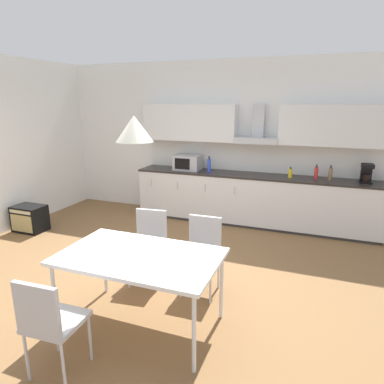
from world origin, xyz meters
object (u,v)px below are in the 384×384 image
(coffee_maker, at_px, (367,173))
(chair_near_left, at_px, (48,318))
(guitar_amp, at_px, (30,218))
(chair_far_right, at_px, (202,247))
(pendant_lamp, at_px, (134,129))
(dining_table, at_px, (140,259))
(bottle_red, at_px, (316,173))
(bottle_yellow, at_px, (290,173))
(bottle_blue, at_px, (209,165))
(chair_far_left, at_px, (149,239))
(bottle_brown, at_px, (330,174))
(microwave, at_px, (188,162))

(coffee_maker, height_order, chair_near_left, coffee_maker)
(chair_near_left, xyz_separation_m, guitar_amp, (-2.68, 2.41, -0.31))
(chair_far_right, height_order, pendant_lamp, pendant_lamp)
(dining_table, height_order, chair_near_left, chair_near_left)
(bottle_red, bearing_deg, bottle_yellow, -169.17)
(guitar_amp, bearing_deg, chair_far_right, -12.57)
(bottle_red, distance_m, chair_far_right, 2.76)
(bottle_blue, xyz_separation_m, chair_near_left, (0.03, -4.04, -0.49))
(chair_far_left, relative_size, pendant_lamp, 2.72)
(bottle_yellow, distance_m, pendant_lamp, 3.52)
(coffee_maker, height_order, guitar_amp, coffee_maker)
(bottle_yellow, bearing_deg, bottle_red, 10.83)
(bottle_blue, bearing_deg, bottle_yellow, 1.18)
(dining_table, relative_size, chair_far_left, 1.72)
(bottle_brown, distance_m, dining_table, 3.68)
(coffee_maker, height_order, bottle_red, coffee_maker)
(dining_table, height_order, guitar_amp, dining_table)
(bottle_yellow, height_order, chair_near_left, bottle_yellow)
(chair_near_left, bearing_deg, bottle_brown, 64.01)
(bottle_yellow, bearing_deg, guitar_amp, -157.79)
(coffee_maker, height_order, chair_far_right, coffee_maker)
(bottle_yellow, distance_m, dining_table, 3.41)
(bottle_yellow, distance_m, bottle_red, 0.41)
(microwave, bearing_deg, dining_table, -76.24)
(bottle_brown, distance_m, chair_near_left, 4.59)
(bottle_brown, bearing_deg, guitar_amp, -160.13)
(chair_near_left, distance_m, chair_far_left, 1.66)
(bottle_brown, relative_size, pendant_lamp, 0.76)
(bottle_yellow, xyz_separation_m, dining_table, (-1.05, -3.23, -0.27))
(bottle_red, distance_m, dining_table, 3.63)
(bottle_brown, bearing_deg, coffee_maker, 1.60)
(bottle_red, relative_size, pendant_lamp, 0.73)
(bottle_red, distance_m, bottle_blue, 1.82)
(chair_far_right, bearing_deg, bottle_red, 65.75)
(chair_near_left, bearing_deg, pendant_lamp, 68.21)
(coffee_maker, bearing_deg, chair_far_right, -127.11)
(bottle_blue, height_order, chair_far_right, bottle_blue)
(bottle_blue, xyz_separation_m, guitar_amp, (-2.65, -1.63, -0.80))
(bottle_brown, xyz_separation_m, dining_table, (-1.67, -3.27, -0.30))
(bottle_brown, xyz_separation_m, guitar_amp, (-4.68, -1.69, -0.78))
(coffee_maker, height_order, bottle_yellow, coffee_maker)
(bottle_red, bearing_deg, chair_near_left, -113.29)
(chair_near_left, distance_m, pendant_lamp, 1.64)
(coffee_maker, relative_size, chair_far_left, 0.34)
(chair_far_right, bearing_deg, chair_far_left, -179.96)
(coffee_maker, relative_size, bottle_red, 1.29)
(bottle_blue, relative_size, dining_table, 0.19)
(chair_far_left, bearing_deg, bottle_red, 54.08)
(dining_table, xyz_separation_m, guitar_amp, (-3.01, 1.58, -0.48))
(coffee_maker, distance_m, bottle_brown, 0.52)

